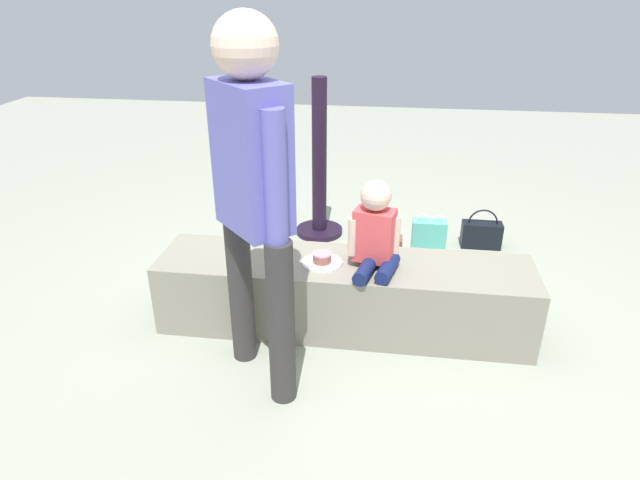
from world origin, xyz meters
TOP-DOWN VIEW (x-y plane):
  - ground_plane at (0.00, 0.00)m, footprint 12.00×12.00m
  - concrete_ledge at (0.00, 0.00)m, footprint 2.07×0.47m
  - child_seated at (0.16, -0.03)m, footprint 0.28×0.34m
  - adult_standing at (-0.35, -0.49)m, footprint 0.39×0.40m
  - cake_plate at (-0.12, -0.03)m, footprint 0.22×0.22m
  - gift_bag at (0.51, 0.86)m, footprint 0.23×0.11m
  - railing_post at (-0.31, 1.23)m, footprint 0.36×0.36m
  - water_bottle_near_gift at (-0.51, 0.66)m, footprint 0.06×0.06m
  - handbag_black_leather at (0.92, 1.16)m, footprint 0.29×0.12m
  - handbag_brown_canvas at (0.18, 0.71)m, footprint 0.29×0.12m

SIDE VIEW (x-z plane):
  - ground_plane at x=0.00m, z-range 0.00..0.00m
  - handbag_black_leather at x=0.92m, z-range -0.05..0.25m
  - water_bottle_near_gift at x=-0.51m, z-range -0.01..0.23m
  - handbag_brown_canvas at x=0.18m, z-range -0.05..0.30m
  - gift_bag at x=0.51m, z-range -0.02..0.34m
  - concrete_ledge at x=0.00m, z-range 0.00..0.41m
  - cake_plate at x=-0.12m, z-range 0.40..0.46m
  - railing_post at x=-0.31m, z-range -0.14..1.06m
  - child_seated at x=0.16m, z-range 0.38..0.86m
  - adult_standing at x=-0.35m, z-range 0.18..1.89m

